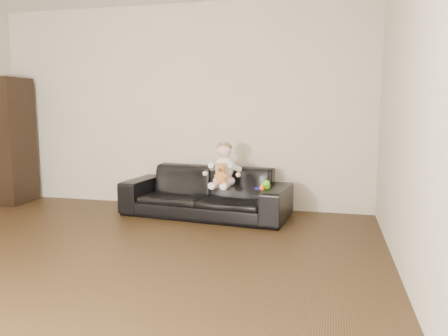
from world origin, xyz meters
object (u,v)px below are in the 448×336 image
(cabinet, at_px, (10,141))
(teddy_bear, at_px, (221,174))
(toy_green, at_px, (266,186))
(toy_rattle, at_px, (262,188))
(baby, at_px, (224,167))
(sofa, at_px, (206,192))
(toy_blue_disc, at_px, (259,188))

(cabinet, xyz_separation_m, teddy_bear, (3.04, -0.37, -0.28))
(toy_green, distance_m, toy_rattle, 0.07)
(baby, xyz_separation_m, toy_green, (0.50, -0.07, -0.18))
(toy_green, bearing_deg, cabinet, 175.41)
(cabinet, bearing_deg, toy_rattle, -9.71)
(sofa, height_order, toy_green, sofa)
(teddy_bear, distance_m, toy_rattle, 0.48)
(toy_green, bearing_deg, toy_blue_disc, 142.97)
(toy_blue_disc, bearing_deg, toy_rattle, -67.04)
(toy_rattle, relative_size, toy_blue_disc, 0.62)
(baby, bearing_deg, sofa, 165.66)
(cabinet, height_order, baby, cabinet)
(teddy_bear, xyz_separation_m, toy_blue_disc, (0.41, 0.15, -0.17))
(toy_green, bearing_deg, sofa, 166.21)
(sofa, xyz_separation_m, baby, (0.25, -0.11, 0.32))
(toy_green, bearing_deg, teddy_bear, -170.22)
(toy_blue_disc, bearing_deg, toy_green, -37.03)
(baby, relative_size, toy_green, 3.86)
(cabinet, distance_m, toy_rattle, 3.54)
(baby, height_order, toy_rattle, baby)
(baby, distance_m, toy_blue_disc, 0.47)
(toy_green, bearing_deg, toy_rattle, -114.18)
(sofa, bearing_deg, toy_blue_disc, -3.95)
(cabinet, distance_m, baby, 3.04)
(teddy_bear, relative_size, toy_blue_disc, 2.22)
(teddy_bear, bearing_deg, toy_green, 18.54)
(sofa, bearing_deg, toy_green, -7.35)
(baby, height_order, toy_blue_disc, baby)
(cabinet, relative_size, baby, 3.25)
(teddy_bear, distance_m, toy_blue_disc, 0.47)
(teddy_bear, height_order, toy_green, teddy_bear)
(baby, bearing_deg, teddy_bear, -76.95)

